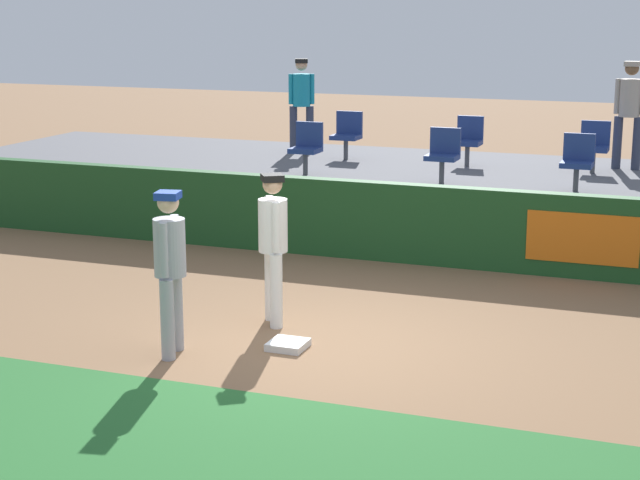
{
  "coord_description": "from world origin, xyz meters",
  "views": [
    {
      "loc": [
        3.83,
        -10.13,
        3.7
      ],
      "look_at": [
        -0.29,
        0.85,
        1.0
      ],
      "focal_mm": 58.35,
      "sensor_mm": 36.0,
      "label": 1
    }
  ],
  "objects": [
    {
      "name": "ground_plane",
      "position": [
        0.0,
        0.0,
        0.0
      ],
      "size": [
        60.0,
        60.0,
        0.0
      ],
      "primitive_type": "plane",
      "color": "#846042"
    },
    {
      "name": "grass_foreground_strip",
      "position": [
        0.0,
        -2.89,
        0.0
      ],
      "size": [
        18.0,
        2.8,
        0.01
      ],
      "primitive_type": "cube",
      "color": "#26662B",
      "rests_on": "ground_plane"
    },
    {
      "name": "first_base",
      "position": [
        -0.29,
        -0.15,
        0.04
      ],
      "size": [
        0.4,
        0.4,
        0.08
      ],
      "primitive_type": "cube",
      "color": "white",
      "rests_on": "ground_plane"
    },
    {
      "name": "player_fielder_home",
      "position": [
        -0.79,
        0.64,
        1.03
      ],
      "size": [
        0.47,
        0.58,
        1.78
      ],
      "rotation": [
        0.0,
        0.0,
        -0.98
      ],
      "color": "white",
      "rests_on": "ground_plane"
    },
    {
      "name": "player_runner_visitor",
      "position": [
        -1.37,
        -0.77,
        1.03
      ],
      "size": [
        0.4,
        0.49,
        1.78
      ],
      "rotation": [
        0.0,
        0.0,
        -1.37
      ],
      "color": "#9EA3AD",
      "rests_on": "ground_plane"
    },
    {
      "name": "field_wall",
      "position": [
        0.01,
        4.03,
        0.58
      ],
      "size": [
        18.0,
        0.26,
        1.15
      ],
      "color": "#19471E",
      "rests_on": "ground_plane"
    },
    {
      "name": "bleacher_platform",
      "position": [
        0.0,
        6.6,
        0.48
      ],
      "size": [
        18.0,
        4.8,
        0.95
      ],
      "primitive_type": "cube",
      "color": "#59595E",
      "rests_on": "ground_plane"
    },
    {
      "name": "seat_back_right",
      "position": [
        2.1,
        7.27,
        1.42
      ],
      "size": [
        0.47,
        0.44,
        0.84
      ],
      "color": "#4C4C51",
      "rests_on": "bleacher_platform"
    },
    {
      "name": "seat_front_center",
      "position": [
        0.02,
        5.47,
        1.42
      ],
      "size": [
        0.48,
        0.44,
        0.84
      ],
      "color": "#4C4C51",
      "rests_on": "bleacher_platform"
    },
    {
      "name": "seat_front_left",
      "position": [
        -2.25,
        5.47,
        1.42
      ],
      "size": [
        0.46,
        0.44,
        0.84
      ],
      "color": "#4C4C51",
      "rests_on": "bleacher_platform"
    },
    {
      "name": "seat_back_center",
      "position": [
        0.01,
        7.27,
        1.42
      ],
      "size": [
        0.45,
        0.44,
        0.84
      ],
      "color": "#4C4C51",
      "rests_on": "bleacher_platform"
    },
    {
      "name": "seat_back_left",
      "position": [
        -2.18,
        7.27,
        1.42
      ],
      "size": [
        0.48,
        0.44,
        0.84
      ],
      "color": "#4C4C51",
      "rests_on": "bleacher_platform"
    },
    {
      "name": "seat_front_right",
      "position": [
        2.05,
        5.47,
        1.42
      ],
      "size": [
        0.46,
        0.44,
        0.84
      ],
      "color": "#4C4C51",
      "rests_on": "bleacher_platform"
    },
    {
      "name": "spectator_hooded",
      "position": [
        2.58,
        7.82,
        1.99
      ],
      "size": [
        0.5,
        0.36,
        1.79
      ],
      "rotation": [
        0.0,
        0.0,
        3.07
      ],
      "color": "#33384C",
      "rests_on": "bleacher_platform"
    },
    {
      "name": "spectator_capped",
      "position": [
        -3.29,
        7.89,
        1.95
      ],
      "size": [
        0.45,
        0.43,
        1.72
      ],
      "rotation": [
        0.0,
        0.0,
        3.53
      ],
      "color": "#33384C",
      "rests_on": "bleacher_platform"
    }
  ]
}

